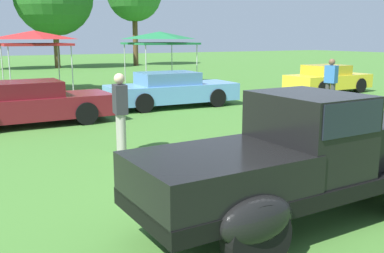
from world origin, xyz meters
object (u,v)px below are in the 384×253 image
(spectator_between_cars, at_px, (120,111))
(canopy_tent_right_field, at_px, (160,37))
(show_car_yellow, at_px, (328,79))
(canopy_tent_center_field, at_px, (34,37))
(feature_pickup_truck, at_px, (302,157))
(spectator_by_row, at_px, (331,81))
(show_car_burgundy, at_px, (31,103))
(show_car_skyblue, at_px, (172,90))

(spectator_between_cars, xyz_separation_m, canopy_tent_right_field, (6.81, 12.46, 1.51))
(show_car_yellow, distance_m, canopy_tent_center_field, 13.18)
(canopy_tent_center_field, bearing_deg, canopy_tent_right_field, 2.07)
(feature_pickup_truck, distance_m, canopy_tent_center_field, 16.66)
(feature_pickup_truck, height_order, canopy_tent_center_field, canopy_tent_center_field)
(spectator_by_row, height_order, canopy_tent_right_field, canopy_tent_right_field)
(canopy_tent_center_field, relative_size, canopy_tent_right_field, 0.91)
(show_car_burgundy, relative_size, spectator_by_row, 2.56)
(feature_pickup_truck, distance_m, show_car_skyblue, 10.01)
(canopy_tent_center_field, bearing_deg, feature_pickup_truck, -88.89)
(show_car_burgundy, distance_m, show_car_yellow, 12.81)
(show_car_yellow, height_order, canopy_tent_center_field, canopy_tent_center_field)
(show_car_burgundy, xyz_separation_m, canopy_tent_center_field, (1.61, 8.00, 1.82))
(feature_pickup_truck, relative_size, show_car_skyblue, 1.01)
(show_car_burgundy, distance_m, show_car_skyblue, 4.98)
(canopy_tent_center_field, bearing_deg, show_car_burgundy, -101.42)
(show_car_yellow, xyz_separation_m, spectator_between_cars, (-11.69, -5.42, 0.32))
(show_car_burgundy, height_order, spectator_by_row, spectator_by_row)
(feature_pickup_truck, relative_size, canopy_tent_right_field, 1.48)
(spectator_by_row, bearing_deg, canopy_tent_right_field, 99.57)
(show_car_skyblue, height_order, canopy_tent_center_field, canopy_tent_center_field)
(spectator_by_row, height_order, canopy_tent_center_field, canopy_tent_center_field)
(show_car_yellow, xyz_separation_m, canopy_tent_center_field, (-11.14, 6.81, 1.82))
(canopy_tent_right_field, bearing_deg, show_car_yellow, -55.30)
(show_car_burgundy, xyz_separation_m, show_car_skyblue, (4.88, 0.97, 0.00))
(spectator_between_cars, bearing_deg, feature_pickup_truck, -78.69)
(show_car_skyblue, bearing_deg, canopy_tent_right_field, 67.53)
(show_car_burgundy, distance_m, canopy_tent_right_field, 11.53)
(show_car_burgundy, relative_size, spectator_between_cars, 2.56)
(feature_pickup_truck, bearing_deg, canopy_tent_right_field, 70.54)
(spectator_between_cars, distance_m, spectator_by_row, 8.83)
(feature_pickup_truck, bearing_deg, show_car_skyblue, 72.90)
(spectator_by_row, xyz_separation_m, canopy_tent_center_field, (-7.97, 9.90, 1.51))
(show_car_skyblue, relative_size, canopy_tent_right_field, 1.47)
(show_car_burgundy, distance_m, canopy_tent_center_field, 8.36)
(show_car_yellow, distance_m, canopy_tent_right_field, 8.75)
(spectator_between_cars, relative_size, canopy_tent_center_field, 0.59)
(show_car_skyblue, xyz_separation_m, spectator_by_row, (4.71, -2.88, 0.31))
(spectator_between_cars, distance_m, canopy_tent_right_field, 14.28)
(show_car_skyblue, relative_size, canopy_tent_center_field, 1.63)
(feature_pickup_truck, height_order, spectator_between_cars, feature_pickup_truck)
(show_car_burgundy, height_order, canopy_tent_center_field, canopy_tent_center_field)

